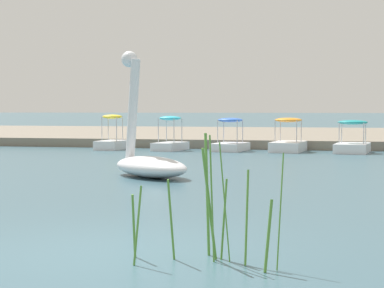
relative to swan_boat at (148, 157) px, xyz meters
name	(u,v)px	position (x,y,z in m)	size (l,w,h in m)	color
ground_plane	(105,252)	(2.16, -9.38, -0.56)	(596.04, 596.04, 0.00)	#385966
shore_bank_far	(289,136)	(2.16, 23.92, -0.35)	(150.49, 22.13, 0.43)	slate
swan_boat	(148,157)	(0.00, 0.00, 0.00)	(3.08, 2.92, 3.56)	white
pedal_boat_teal	(352,144)	(5.78, 11.53, -0.17)	(1.65, 2.44, 1.42)	white
pedal_boat_orange	(288,141)	(3.02, 11.73, -0.11)	(1.57, 2.52, 1.51)	white
pedal_boat_blue	(230,141)	(0.42, 11.70, -0.14)	(1.59, 2.29, 1.49)	white
pedal_boat_cyan	(170,140)	(-2.33, 11.49, -0.10)	(1.42, 2.12, 1.57)	white
pedal_boat_yellow	(112,140)	(-5.13, 11.54, -0.14)	(1.21, 2.02, 1.63)	white
reed_clump_foreground	(209,212)	(3.61, -9.61, 0.06)	(1.92, 0.78, 1.59)	#568E38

